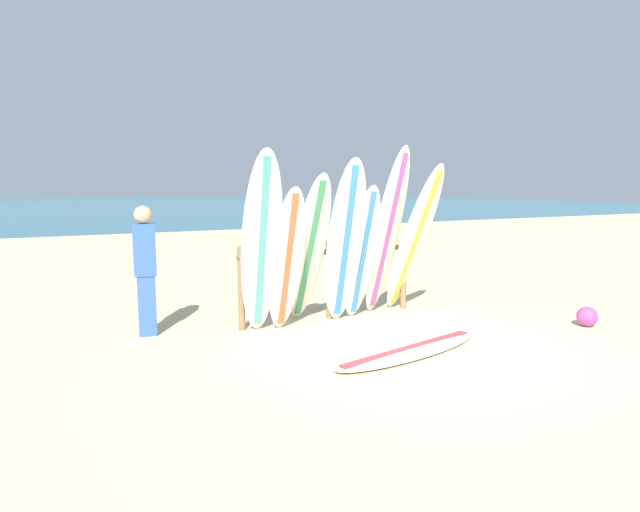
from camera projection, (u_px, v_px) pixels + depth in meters
name	position (u px, v px, depth m)	size (l,w,h in m)	color
ground_plane	(426.00, 348.00, 6.30)	(120.00, 120.00, 0.00)	#D3BC8C
ocean_water	(97.00, 204.00, 57.42)	(120.00, 80.00, 0.01)	teal
surfboard_rack	(329.00, 269.00, 7.61)	(2.85, 0.09, 1.17)	olive
surfboard_leaning_far_left	(262.00, 244.00, 6.65)	(0.62, 0.80, 2.46)	white
surfboard_leaning_left	(287.00, 260.00, 6.84)	(0.54, 0.62, 1.99)	silver
surfboard_leaning_center_left	(309.00, 251.00, 7.12)	(0.54, 1.10, 2.17)	silver
surfboard_leaning_center	(345.00, 243.00, 7.22)	(0.62, 0.76, 2.38)	white
surfboard_leaning_center_right	(362.00, 253.00, 7.50)	(0.57, 0.63, 2.01)	white
surfboard_leaning_right	(387.00, 233.00, 7.68)	(0.58, 0.87, 2.58)	beige
surfboard_leaning_far_right	(414.00, 240.00, 7.83)	(0.61, 1.17, 2.32)	white
surfboard_lying_on_sand	(409.00, 350.00, 6.11)	(2.39, 1.02, 0.08)	white
beachgoer_standing	(145.00, 265.00, 6.70)	(0.31, 0.23, 1.74)	#3359B2
beach_ball	(587.00, 317.00, 7.25)	(0.29, 0.29, 0.29)	#A53F8C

